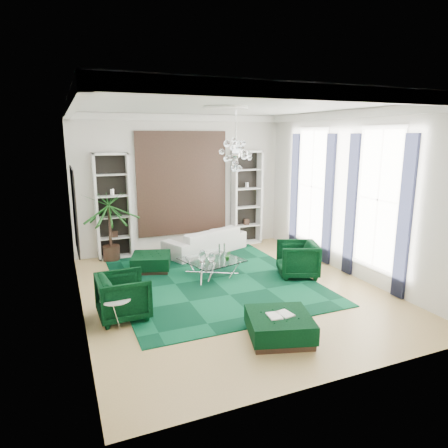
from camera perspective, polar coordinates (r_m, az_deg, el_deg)
name	(u,v)px	position (r m, az deg, el deg)	size (l,w,h in m)	color
floor	(231,290)	(8.65, 1.04, -9.45)	(6.00, 7.00, 0.02)	tan
ceiling	(232,105)	(8.04, 1.15, 16.68)	(6.00, 7.00, 0.02)	white
wall_back	(182,183)	(11.40, -6.05, 5.78)	(6.00, 0.02, 3.80)	silver
wall_front	(345,245)	(5.18, 16.90, -2.89)	(6.00, 0.02, 3.80)	silver
wall_left	(74,213)	(7.46, -20.59, 1.47)	(0.02, 7.00, 3.80)	silver
wall_right	(350,194)	(9.73, 17.60, 4.10)	(0.02, 7.00, 3.80)	silver
crown_molding	(232,111)	(8.03, 1.14, 15.90)	(6.00, 7.00, 0.18)	white
ceiling_medallion	(226,108)	(8.31, 0.28, 16.27)	(0.90, 0.90, 0.05)	white
tapestry	(182,184)	(11.35, -5.98, 5.75)	(2.50, 0.06, 2.80)	black
shelving_left	(113,207)	(10.88, -15.57, 2.41)	(0.90, 0.38, 2.80)	white
shelving_right	(247,198)	(11.98, 3.26, 3.75)	(0.90, 0.38, 2.80)	white
painting	(75,210)	(8.07, -20.46, 1.89)	(0.04, 1.30, 1.60)	black
window_near	(378,200)	(9.05, 21.15, 3.25)	(0.03, 1.10, 2.90)	white
curtain_near_a	(405,218)	(8.53, 24.43, 0.74)	(0.07, 0.30, 3.25)	black
curtain_near_b	(351,206)	(9.64, 17.70, 2.51)	(0.07, 0.30, 3.25)	black
window_far	(312,187)	(10.89, 12.44, 5.24)	(0.03, 1.10, 2.90)	white
curtain_far_a	(328,200)	(10.28, 14.70, 3.30)	(0.07, 0.30, 3.25)	black
curtain_far_b	(294,192)	(11.55, 10.03, 4.49)	(0.07, 0.30, 3.25)	black
rug	(212,279)	(9.24, -1.77, -7.85)	(4.20, 5.00, 0.02)	black
sofa	(205,241)	(11.20, -2.68, -2.37)	(2.39, 0.94, 0.70)	silver
armchair_left	(123,296)	(7.50, -14.18, -9.98)	(0.87, 0.89, 0.81)	black
armchair_right	(297,259)	(9.49, 10.46, -4.98)	(0.87, 0.89, 0.81)	black
coffee_table	(212,268)	(9.39, -1.75, -6.24)	(1.20, 1.20, 0.41)	white
ottoman_side	(151,262)	(9.94, -10.36, -5.42)	(0.90, 0.90, 0.40)	black
ottoman_front	(279,327)	(6.73, 7.91, -14.34)	(1.00, 1.00, 0.40)	black
book	(280,314)	(6.64, 7.97, -12.68)	(0.42, 0.28, 0.03)	white
side_table	(117,313)	(7.26, -15.09, -12.15)	(0.52, 0.52, 0.50)	white
palm	(109,216)	(10.72, -16.10, 1.14)	(1.50, 1.50, 2.40)	#1D5E1F
chandelier	(236,154)	(8.47, 1.69, 9.97)	(0.80, 0.80, 0.72)	white
table_plant	(228,256)	(9.18, 0.55, -4.54)	(0.13, 0.11, 0.24)	#1D5E1F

